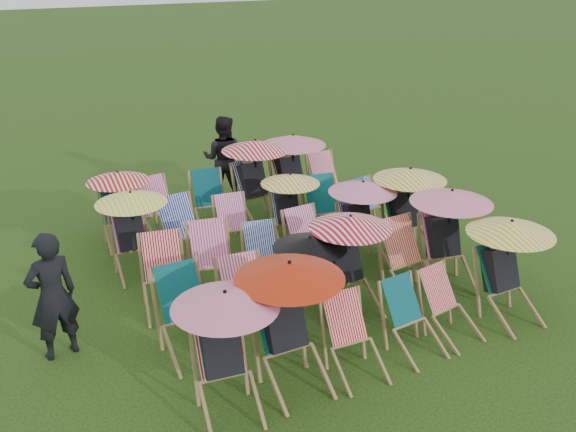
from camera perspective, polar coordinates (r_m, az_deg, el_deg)
name	(u,v)px	position (r m, az deg, el deg)	size (l,w,h in m)	color
ground	(295,280)	(9.64, 0.60, -5.69)	(100.00, 100.00, 0.00)	black
deckchair_0	(226,351)	(6.85, -5.56, -11.85)	(1.14, 1.20, 1.35)	olive
deckchair_1	(290,323)	(7.16, 0.20, -9.50)	(1.23, 1.28, 1.45)	olive
deckchair_2	(355,340)	(7.52, 5.95, -10.89)	(0.60, 0.83, 0.88)	olive
deckchair_3	(414,320)	(8.00, 11.12, -9.06)	(0.65, 0.85, 0.86)	olive
deckchair_4	(451,306)	(8.39, 14.28, -7.78)	(0.70, 0.87, 0.85)	olive
deckchair_5	(509,269)	(8.89, 19.05, -4.47)	(1.13, 1.19, 1.34)	olive
deckchair_6	(189,316)	(7.88, -8.83, -8.75)	(0.72, 0.97, 1.02)	olive
deckchair_7	(249,304)	(8.07, -3.48, -7.78)	(0.71, 0.95, 0.99)	olive
deckchair_8	(309,278)	(8.40, 1.90, -5.55)	(0.97, 1.03, 1.16)	olive
deckchair_9	(351,262)	(8.66, 5.58, -4.09)	(1.11, 1.17, 1.32)	olive
deckchair_10	(412,261)	(9.23, 10.94, -3.91)	(0.74, 0.99, 1.02)	olive
deckchair_11	(449,236)	(9.54, 14.08, -1.77)	(1.19, 1.26, 1.41)	olive
deckchair_12	(165,276)	(8.84, -10.84, -5.30)	(0.78, 0.99, 0.98)	olive
deckchair_13	(213,264)	(9.05, -6.67, -4.26)	(0.81, 1.02, 1.00)	olive
deckchair_14	(265,258)	(9.30, -2.07, -3.78)	(0.70, 0.88, 0.88)	olive
deckchair_15	(313,245)	(9.61, 2.19, -2.60)	(0.70, 0.93, 0.96)	olive
deckchair_16	(363,220)	(10.03, 6.64, -0.39)	(1.07, 1.11, 1.27)	olive
deckchair_17	(409,210)	(10.40, 10.72, 0.56)	(1.16, 1.20, 1.38)	olive
deckchair_18	(133,232)	(9.84, -13.65, -1.42)	(1.06, 1.10, 1.26)	olive
deckchair_19	(186,235)	(9.97, -9.06, -1.66)	(0.81, 1.03, 1.03)	olive
deckchair_20	(235,227)	(10.30, -4.70, -1.02)	(0.67, 0.88, 0.90)	olive
deckchair_21	(290,208)	(10.59, 0.14, 0.71)	(0.98, 1.04, 1.16)	olive
deckchair_22	(326,210)	(10.84, 3.44, 0.54)	(0.77, 0.99, 1.00)	olive
deckchair_23	(372,206)	(11.30, 7.46, 0.91)	(0.65, 0.83, 0.84)	olive
deckchair_24	(119,207)	(10.92, -14.77, 0.78)	(1.02, 1.07, 1.21)	olive
deckchair_25	(162,210)	(11.03, -11.16, 0.50)	(0.80, 1.00, 0.98)	olive
deckchair_26	(212,202)	(11.25, -6.79, 1.21)	(0.72, 0.94, 0.97)	olive
deckchair_27	(257,179)	(11.53, -2.78, 3.33)	(1.21, 1.30, 1.44)	olive
deckchair_28	(294,172)	(11.86, 0.56, 3.91)	(1.21, 1.29, 1.43)	olive
deckchair_29	(330,182)	(12.21, 3.73, 3.06)	(0.68, 0.92, 0.96)	olive
person_left	(52,296)	(8.08, -20.21, -6.69)	(0.59, 0.39, 1.62)	black
person_rear	(224,158)	(12.46, -5.75, 5.11)	(0.81, 0.63, 1.67)	black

